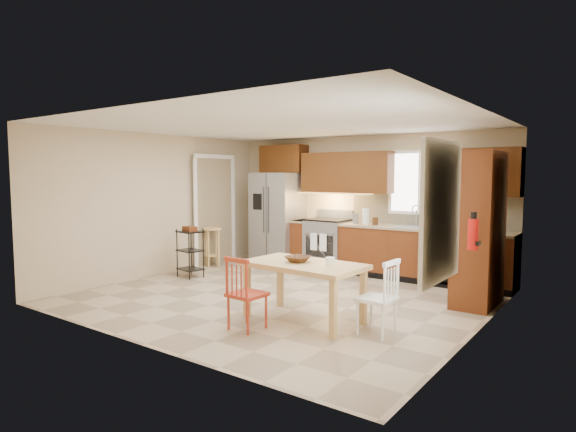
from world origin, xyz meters
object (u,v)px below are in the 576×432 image
(refrigerator, at_px, (278,218))
(utility_cart, at_px, (190,253))
(table_bowl, at_px, (298,262))
(bar_stool, at_px, (213,247))
(pantry, at_px, (479,229))
(table_jar, at_px, (330,263))
(fire_extinguisher, at_px, (473,234))
(chair_red, at_px, (247,293))
(chair_white, at_px, (377,297))
(dining_table, at_px, (304,292))
(range_stove, at_px, (328,245))
(soap_bottle, at_px, (433,223))

(refrigerator, xyz_separation_m, utility_cart, (-0.41, -1.99, -0.49))
(table_bowl, bearing_deg, refrigerator, 130.76)
(utility_cart, bearing_deg, bar_stool, 122.25)
(pantry, xyz_separation_m, table_jar, (-1.21, -1.90, -0.31))
(fire_extinguisher, relative_size, table_bowl, 1.23)
(refrigerator, distance_m, table_bowl, 3.85)
(chair_red, distance_m, chair_white, 1.48)
(chair_red, relative_size, utility_cart, 1.01)
(table_bowl, bearing_deg, chair_white, 2.75)
(dining_table, distance_m, table_bowl, 0.37)
(range_stove, xyz_separation_m, bar_stool, (-1.95, -1.11, -0.08))
(soap_bottle, height_order, table_jar, soap_bottle)
(pantry, bearing_deg, range_stove, 161.71)
(chair_red, height_order, table_jar, chair_red)
(soap_bottle, height_order, chair_red, soap_bottle)
(range_stove, relative_size, fire_extinguisher, 2.56)
(range_stove, height_order, table_bowl, range_stove)
(refrigerator, xyz_separation_m, table_jar, (2.92, -2.82, -0.17))
(refrigerator, bearing_deg, chair_white, -38.88)
(table_bowl, xyz_separation_m, bar_stool, (-3.31, 1.86, -0.33))
(fire_extinguisher, bearing_deg, table_bowl, -152.72)
(refrigerator, relative_size, dining_table, 1.26)
(fire_extinguisher, distance_m, table_jar, 1.69)
(pantry, bearing_deg, table_jar, -122.58)
(pantry, bearing_deg, bar_stool, -178.51)
(refrigerator, distance_m, bar_stool, 1.43)
(pantry, relative_size, fire_extinguisher, 5.83)
(refrigerator, relative_size, soap_bottle, 9.53)
(refrigerator, relative_size, bar_stool, 2.40)
(table_bowl, height_order, bar_stool, bar_stool)
(refrigerator, relative_size, fire_extinguisher, 5.06)
(pantry, xyz_separation_m, chair_red, (-1.88, -2.64, -0.63))
(fire_extinguisher, xyz_separation_m, dining_table, (-1.73, -0.94, -0.75))
(chair_red, xyz_separation_m, chair_white, (1.30, 0.70, 0.00))
(fire_extinguisher, bearing_deg, pantry, 100.78)
(refrigerator, distance_m, chair_white, 4.59)
(chair_red, distance_m, utility_cart, 3.09)
(soap_bottle, xyz_separation_m, table_bowl, (-0.67, -2.89, -0.28))
(soap_bottle, distance_m, fire_extinguisher, 2.27)
(dining_table, distance_m, bar_stool, 3.88)
(fire_extinguisher, bearing_deg, table_jar, -149.03)
(chair_red, xyz_separation_m, bar_stool, (-3.05, 2.51, -0.05))
(refrigerator, distance_m, fire_extinguisher, 4.76)
(table_jar, relative_size, utility_cart, 0.14)
(refrigerator, distance_m, pantry, 4.23)
(chair_red, height_order, chair_white, same)
(range_stove, relative_size, bar_stool, 1.21)
(refrigerator, xyz_separation_m, table_bowl, (2.51, -2.91, -0.20))
(soap_bottle, xyz_separation_m, fire_extinguisher, (1.15, -1.95, 0.10))
(refrigerator, xyz_separation_m, soap_bottle, (3.18, -0.02, 0.09))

